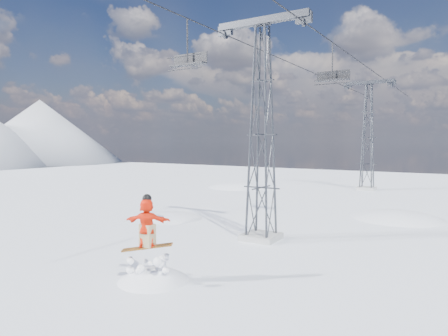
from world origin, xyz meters
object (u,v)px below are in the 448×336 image
(snowboarder_jump, at_px, (154,323))
(lift_tower_far, at_px, (368,138))
(lift_chair_near, at_px, (188,60))
(lift_tower_near, at_px, (262,135))

(snowboarder_jump, bearing_deg, lift_tower_far, 88.84)
(lift_chair_near, bearing_deg, snowboarder_jump, -70.39)
(lift_tower_near, distance_m, lift_chair_near, 5.29)
(lift_tower_far, xyz_separation_m, lift_chair_near, (-2.20, -28.33, 3.48))
(lift_tower_far, distance_m, lift_chair_near, 28.63)
(snowboarder_jump, relative_size, lift_chair_near, 3.03)
(lift_tower_near, xyz_separation_m, lift_tower_far, (0.00, 25.00, 0.00))
(lift_tower_near, height_order, lift_chair_near, lift_tower_near)
(lift_tower_near, relative_size, snowboarder_jump, 1.58)
(lift_tower_near, distance_m, lift_tower_far, 25.00)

